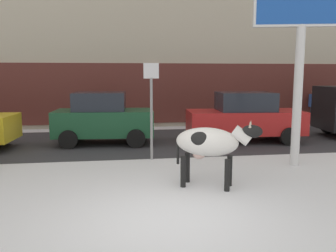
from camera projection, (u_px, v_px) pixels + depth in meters
name	position (u px, v px, depth m)	size (l,w,h in m)	color
ground_plane	(167.00, 218.00, 6.34)	(120.00, 120.00, 0.00)	white
road_strip	(139.00, 142.00, 13.45)	(60.00, 5.60, 0.01)	#333338
cow_holstein	(209.00, 143.00, 7.96)	(1.89, 1.19, 1.54)	silver
billboard	(303.00, 4.00, 9.41)	(2.50, 0.78, 5.56)	silver
car_darkgreen_hatchback	(103.00, 118.00, 12.99)	(3.61, 2.12, 1.86)	#194C2D
car_red_sedan	(245.00, 117.00, 13.41)	(4.32, 2.22, 1.84)	red
pedestrian_near_billboard	(313.00, 107.00, 17.96)	(0.36, 0.24, 1.73)	#282833
street_sign	(151.00, 103.00, 10.45)	(0.44, 0.08, 2.82)	gray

